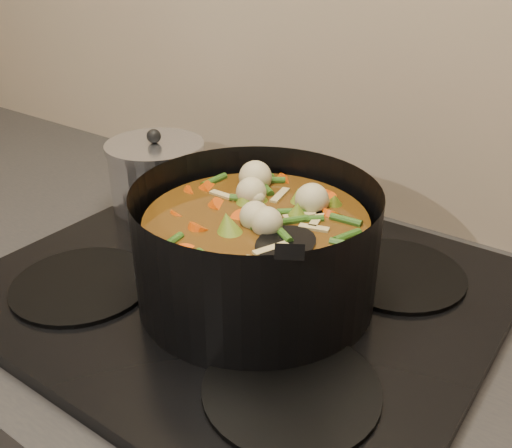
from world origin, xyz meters
The scene contains 3 objects.
stovetop centered at (0.00, 1.93, 0.92)m, with size 0.62×0.54×0.03m.
stockpot centered at (0.03, 1.91, 1.00)m, with size 0.37×0.38×0.22m.
saucepan centered at (-0.25, 2.04, 0.98)m, with size 0.16×0.16×0.13m.
Camera 1 is at (0.38, 1.43, 1.34)m, focal length 40.00 mm.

